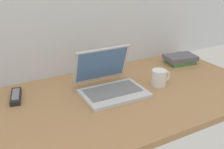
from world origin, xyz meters
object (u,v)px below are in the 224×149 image
(coffee_mug, at_px, (159,77))
(laptop, at_px, (110,83))
(remote_control_near, at_px, (16,96))
(book_stack, at_px, (180,59))

(coffee_mug, bearing_deg, laptop, 166.40)
(remote_control_near, xyz_separation_m, book_stack, (1.02, -0.02, 0.02))
(remote_control_near, bearing_deg, coffee_mug, -17.12)
(remote_control_near, distance_m, book_stack, 1.02)
(laptop, height_order, book_stack, laptop)
(coffee_mug, relative_size, remote_control_near, 0.68)
(remote_control_near, bearing_deg, laptop, -19.21)
(coffee_mug, height_order, book_stack, coffee_mug)
(laptop, height_order, remote_control_near, laptop)
(coffee_mug, height_order, remote_control_near, coffee_mug)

